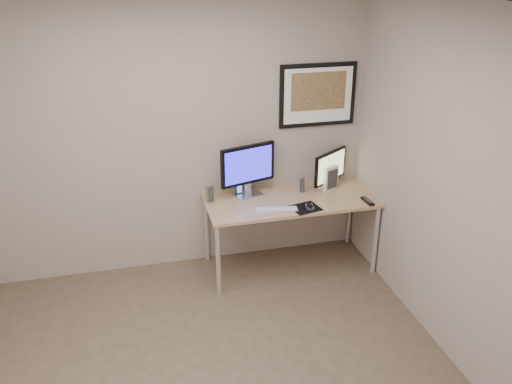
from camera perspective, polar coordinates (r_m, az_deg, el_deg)
floor at (r=4.22m, az=-4.50°, el=-18.88°), size 3.60×3.60×0.00m
room at (r=3.74m, az=-6.52°, el=4.82°), size 3.60×3.60×3.60m
desk at (r=5.14m, az=3.63°, el=-1.38°), size 1.60×0.70×0.73m
framed_art at (r=5.22m, az=6.52°, el=10.11°), size 0.75×0.04×0.60m
monitor_large at (r=5.05m, az=-0.87°, el=2.51°), size 0.54×0.24×0.51m
monitor_tv at (r=5.33m, az=7.80°, el=2.49°), size 0.41×0.29×0.37m
speaker_left at (r=5.01m, az=-4.96°, el=-0.12°), size 0.09×0.09×0.18m
speaker_right at (r=5.24m, az=4.74°, el=0.87°), size 0.07×0.07×0.16m
phone_dock at (r=5.14m, az=-1.80°, el=0.37°), size 0.08×0.08×0.14m
keyboard at (r=4.88m, az=2.15°, el=-1.82°), size 0.40×0.17×0.01m
mousepad at (r=4.93m, az=5.24°, el=-1.68°), size 0.29×0.27×0.00m
mouse at (r=4.93m, az=5.67°, el=-1.49°), size 0.07×0.11×0.04m
remote at (r=5.13m, az=11.67°, el=-0.93°), size 0.06×0.19×0.02m
fan_unit at (r=5.31m, az=7.60°, el=1.54°), size 0.19×0.17×0.24m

